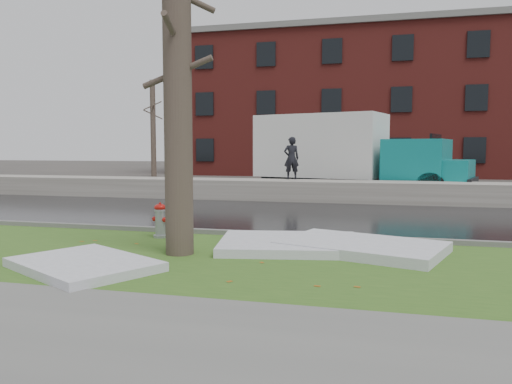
% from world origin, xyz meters
% --- Properties ---
extents(ground, '(120.00, 120.00, 0.00)m').
position_xyz_m(ground, '(0.00, 0.00, 0.00)').
color(ground, '#47423D').
rests_on(ground, ground).
extents(verge, '(60.00, 4.50, 0.04)m').
position_xyz_m(verge, '(0.00, -1.25, 0.02)').
color(verge, '#2F521B').
rests_on(verge, ground).
extents(sidewalk, '(60.00, 3.00, 0.05)m').
position_xyz_m(sidewalk, '(0.00, -5.00, 0.03)').
color(sidewalk, slate).
rests_on(sidewalk, ground).
extents(road, '(60.00, 7.00, 0.03)m').
position_xyz_m(road, '(0.00, 4.50, 0.01)').
color(road, black).
rests_on(road, ground).
extents(parking_lot, '(60.00, 9.00, 0.03)m').
position_xyz_m(parking_lot, '(0.00, 13.00, 0.01)').
color(parking_lot, slate).
rests_on(parking_lot, ground).
extents(curb, '(60.00, 0.15, 0.14)m').
position_xyz_m(curb, '(0.00, 1.00, 0.07)').
color(curb, slate).
rests_on(curb, ground).
extents(snowbank, '(60.00, 1.60, 0.75)m').
position_xyz_m(snowbank, '(0.00, 8.70, 0.38)').
color(snowbank, '#A29D94').
rests_on(snowbank, ground).
extents(brick_building, '(26.00, 12.00, 10.00)m').
position_xyz_m(brick_building, '(2.00, 30.00, 5.00)').
color(brick_building, maroon).
rests_on(brick_building, ground).
extents(bg_tree_left, '(1.40, 1.62, 6.50)m').
position_xyz_m(bg_tree_left, '(-12.00, 22.00, 3.33)').
color(bg_tree_left, brown).
rests_on(bg_tree_left, ground).
extents(bg_tree_center, '(1.40, 1.62, 6.50)m').
position_xyz_m(bg_tree_center, '(-6.00, 26.00, 3.33)').
color(bg_tree_center, brown).
rests_on(bg_tree_center, ground).
extents(fire_hydrant, '(0.37, 0.34, 0.74)m').
position_xyz_m(fire_hydrant, '(-1.39, 0.34, 0.44)').
color(fire_hydrant, gray).
rests_on(fire_hydrant, verge).
extents(tree, '(1.29, 1.53, 6.18)m').
position_xyz_m(tree, '(-0.35, -1.09, 3.15)').
color(tree, brown).
rests_on(tree, verge).
extents(box_truck, '(10.00, 4.49, 3.32)m').
position_xyz_m(box_truck, '(1.57, 11.59, 1.76)').
color(box_truck, black).
rests_on(box_truck, ground).
extents(worker, '(0.68, 0.57, 1.59)m').
position_xyz_m(worker, '(-0.21, 9.30, 1.55)').
color(worker, black).
rests_on(worker, snowbank).
extents(snow_patch_near, '(2.91, 2.43, 0.16)m').
position_xyz_m(snow_patch_near, '(1.46, -0.10, 0.12)').
color(snow_patch_near, silver).
rests_on(snow_patch_near, verge).
extents(snow_patch_far, '(2.70, 2.46, 0.14)m').
position_xyz_m(snow_patch_far, '(-1.35, -2.50, 0.11)').
color(snow_patch_far, silver).
rests_on(snow_patch_far, verge).
extents(snow_patch_side, '(3.22, 2.59, 0.18)m').
position_xyz_m(snow_patch_side, '(2.78, -0.10, 0.13)').
color(snow_patch_side, silver).
rests_on(snow_patch_side, verge).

